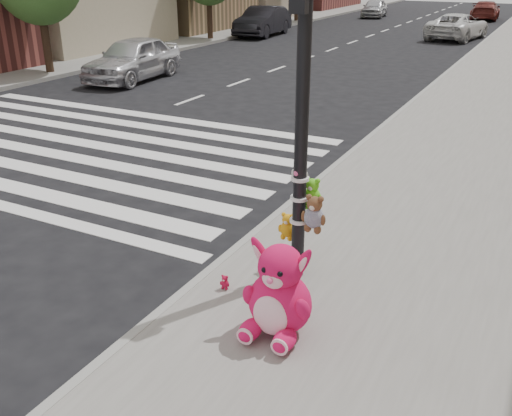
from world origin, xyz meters
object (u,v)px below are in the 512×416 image
Objects in this scene: car_dark_far at (263,21)px; car_white_near at (458,26)px; signal_pole at (304,154)px; red_teddy at (225,282)px; car_silver_far at (133,59)px; pink_bunny at (279,296)px.

car_dark_far reaches higher than car_white_near.
signal_pole is 0.84× the size of car_white_near.
car_dark_far reaches higher than red_teddy.
car_silver_far is at bearing 73.58° from car_white_near.
pink_bunny is 15.61m from car_silver_far.
signal_pole is at bearing 104.41° from car_white_near.
pink_bunny is 5.73× the size of red_teddy.
red_teddy is 0.04× the size of car_dark_far.
signal_pole is 26.56m from car_dark_far.
signal_pole is 3.68× the size of pink_bunny.
pink_bunny is 0.23× the size of car_dark_far.
red_teddy is 27.69m from car_white_near.
car_white_near is (9.80, 3.41, -0.12)m from car_dark_far.
signal_pole is at bearing -48.15° from car_silver_far.
pink_bunny is at bearing -31.94° from red_teddy.
car_silver_far is at bearing 128.17° from red_teddy.
red_teddy is 0.04× the size of car_white_near.
car_white_near is at bearing 15.24° from car_dark_far.
red_teddy is 26.93m from car_dark_far.
signal_pole is at bearing -66.00° from car_dark_far.
car_silver_far reaches higher than car_white_near.
car_dark_far is (-11.77, 24.21, 0.55)m from red_teddy.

